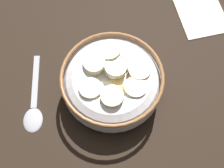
# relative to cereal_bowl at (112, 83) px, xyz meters

# --- Properties ---
(ground_plane) EXTENTS (1.03, 1.03, 0.02)m
(ground_plane) POSITION_rel_cereal_bowl_xyz_m (-0.00, 0.00, -0.04)
(ground_plane) COLOR black
(cereal_bowl) EXTENTS (0.16, 0.16, 0.07)m
(cereal_bowl) POSITION_rel_cereal_bowl_xyz_m (0.00, 0.00, 0.00)
(cereal_bowl) COLOR silver
(cereal_bowl) RESTS_ON ground_plane
(spoon) EXTENTS (0.14, 0.05, 0.01)m
(spoon) POSITION_rel_cereal_bowl_xyz_m (-0.00, 0.14, -0.03)
(spoon) COLOR #A5A5AD
(spoon) RESTS_ON ground_plane
(folded_napkin) EXTENTS (0.15, 0.09, 0.00)m
(folded_napkin) POSITION_rel_cereal_bowl_xyz_m (0.14, -0.21, -0.03)
(folded_napkin) COLOR beige
(folded_napkin) RESTS_ON ground_plane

